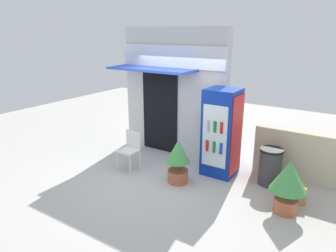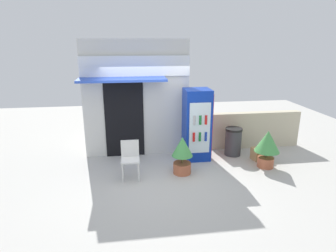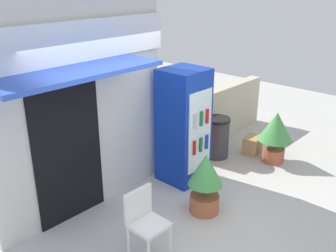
% 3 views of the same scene
% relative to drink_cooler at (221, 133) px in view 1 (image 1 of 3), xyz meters
% --- Properties ---
extents(ground, '(16.00, 16.00, 0.00)m').
position_rel_drink_cooler_xyz_m(ground, '(-1.26, -0.83, -0.97)').
color(ground, beige).
extents(storefront_building, '(2.89, 1.04, 3.20)m').
position_rel_drink_cooler_xyz_m(storefront_building, '(-1.62, 0.55, 0.68)').
color(storefront_building, silver).
rests_on(storefront_building, ground).
extents(drink_cooler, '(0.71, 0.74, 1.93)m').
position_rel_drink_cooler_xyz_m(drink_cooler, '(0.00, 0.00, 0.00)').
color(drink_cooler, '#0C2D9E').
rests_on(drink_cooler, ground).
extents(plastic_chair, '(0.43, 0.42, 0.90)m').
position_rel_drink_cooler_xyz_m(plastic_chair, '(-1.82, -0.92, -0.44)').
color(plastic_chair, silver).
rests_on(plastic_chair, ground).
extents(potted_plant_near_shop, '(0.51, 0.51, 0.94)m').
position_rel_drink_cooler_xyz_m(potted_plant_near_shop, '(-0.57, -0.90, -0.43)').
color(potted_plant_near_shop, '#AD5B3D').
rests_on(potted_plant_near_shop, ground).
extents(potted_plant_curbside, '(0.63, 0.63, 0.98)m').
position_rel_drink_cooler_xyz_m(potted_plant_curbside, '(1.64, -0.84, -0.36)').
color(potted_plant_curbside, '#AD5B3D').
rests_on(potted_plant_curbside, ground).
extents(trash_bin, '(0.48, 0.48, 0.79)m').
position_rel_drink_cooler_xyz_m(trash_bin, '(1.09, 0.08, -0.57)').
color(trash_bin, '#38383D').
rests_on(trash_bin, ground).
extents(stone_boundary_wall, '(2.75, 0.24, 1.09)m').
position_rel_drink_cooler_xyz_m(stone_boundary_wall, '(1.96, 0.62, -0.42)').
color(stone_boundary_wall, beige).
rests_on(stone_boundary_wall, ground).
extents(cardboard_box, '(0.44, 0.36, 0.34)m').
position_rel_drink_cooler_xyz_m(cardboard_box, '(1.70, -0.35, -0.80)').
color(cardboard_box, tan).
rests_on(cardboard_box, ground).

